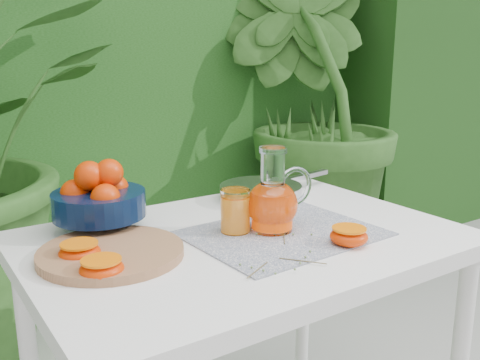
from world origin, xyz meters
TOP-DOWN VIEW (x-y plane):
  - hedge_backdrop at (0.06, 2.06)m, footprint 8.00×1.65m
  - potted_plant_right at (1.08, 1.26)m, footprint 2.31×2.31m
  - white_table at (-0.14, 0.07)m, footprint 1.00×0.70m
  - placemat at (-0.06, 0.02)m, footprint 0.45×0.36m
  - cutting_board at (-0.45, 0.11)m, footprint 0.32×0.32m
  - fruit_bowl at (-0.41, 0.30)m, footprint 0.23×0.23m
  - juice_pitcher at (-0.07, 0.05)m, footprint 0.18×0.13m
  - juice_tumbler at (-0.15, 0.09)m, footprint 0.08×0.08m
  - saute_pan at (0.08, 0.30)m, footprint 0.43×0.27m
  - orange_halves at (-0.33, 0.01)m, footprint 0.63×0.33m
  - thyme_sprigs at (-0.14, -0.08)m, footprint 0.26×0.23m

SIDE VIEW (x-z plane):
  - white_table at x=-0.14m, z-range 0.29..1.04m
  - placemat at x=-0.06m, z-range 0.75..0.75m
  - thyme_sprigs at x=-0.14m, z-range 0.75..0.76m
  - cutting_board at x=-0.45m, z-range 0.75..0.77m
  - orange_halves at x=-0.33m, z-range 0.75..0.79m
  - saute_pan at x=0.08m, z-range 0.75..0.80m
  - juice_tumbler at x=-0.15m, z-range 0.75..0.85m
  - juice_pitcher at x=-0.07m, z-range 0.72..0.92m
  - fruit_bowl at x=-0.41m, z-range 0.74..0.92m
  - potted_plant_right at x=1.08m, z-range 0.00..1.73m
  - hedge_backdrop at x=0.06m, z-range -0.06..2.44m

